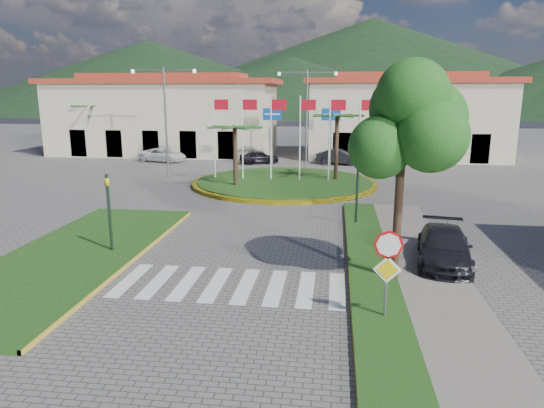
# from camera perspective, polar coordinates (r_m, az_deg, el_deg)

# --- Properties ---
(ground) EXTENTS (160.00, 160.00, 0.00)m
(ground) POSITION_cam_1_polar(r_m,az_deg,el_deg) (12.87, -9.24, -16.17)
(ground) COLOR slate
(ground) RESTS_ON ground
(sidewalk_right) EXTENTS (4.00, 28.00, 0.15)m
(sidewalk_right) POSITION_cam_1_polar(r_m,az_deg,el_deg) (14.38, 17.55, -13.01)
(sidewalk_right) COLOR gray
(sidewalk_right) RESTS_ON ground
(verge_right) EXTENTS (1.60, 28.00, 0.18)m
(verge_right) POSITION_cam_1_polar(r_m,az_deg,el_deg) (14.21, 12.66, -12.96)
(verge_right) COLOR #1C4112
(verge_right) RESTS_ON ground
(median_left) EXTENTS (5.00, 14.00, 0.18)m
(median_left) POSITION_cam_1_polar(r_m,az_deg,el_deg) (20.38, -22.17, -5.53)
(median_left) COLOR #1C4112
(median_left) RESTS_ON ground
(crosswalk) EXTENTS (8.00, 3.00, 0.01)m
(crosswalk) POSITION_cam_1_polar(r_m,az_deg,el_deg) (16.35, -5.22, -9.44)
(crosswalk) COLOR silver
(crosswalk) RESTS_ON ground
(roundabout_island) EXTENTS (12.70, 12.70, 6.00)m
(roundabout_island) POSITION_cam_1_polar(r_m,az_deg,el_deg) (33.46, 1.47, 2.58)
(roundabout_island) COLOR yellow
(roundabout_island) RESTS_ON ground
(stop_sign) EXTENTS (0.80, 0.11, 2.65)m
(stop_sign) POSITION_cam_1_polar(r_m,az_deg,el_deg) (13.53, 13.46, -6.54)
(stop_sign) COLOR slate
(stop_sign) RESTS_ON ground
(deciduous_tree) EXTENTS (3.60, 3.60, 6.80)m
(deciduous_tree) POSITION_cam_1_polar(r_m,az_deg,el_deg) (15.90, 15.17, 8.75)
(deciduous_tree) COLOR black
(deciduous_tree) RESTS_ON ground
(traffic_light_left) EXTENTS (0.15, 0.18, 3.20)m
(traffic_light_left) POSITION_cam_1_polar(r_m,az_deg,el_deg) (19.73, -18.63, -0.25)
(traffic_light_left) COLOR black
(traffic_light_left) RESTS_ON ground
(traffic_light_right) EXTENTS (0.15, 0.18, 3.20)m
(traffic_light_right) POSITION_cam_1_polar(r_m,az_deg,el_deg) (23.16, 10.02, 2.13)
(traffic_light_right) COLOR black
(traffic_light_right) RESTS_ON ground
(traffic_light_far) EXTENTS (0.18, 0.15, 3.20)m
(traffic_light_far) POSITION_cam_1_polar(r_m,az_deg,el_deg) (37.26, 14.53, 5.99)
(traffic_light_far) COLOR black
(traffic_light_far) RESTS_ON ground
(direction_sign_west) EXTENTS (1.60, 0.14, 5.20)m
(direction_sign_west) POSITION_cam_1_polar(r_m,az_deg,el_deg) (42.13, 0.03, 9.34)
(direction_sign_west) COLOR slate
(direction_sign_west) RESTS_ON ground
(direction_sign_east) EXTENTS (1.60, 0.14, 5.20)m
(direction_sign_east) POSITION_cam_1_polar(r_m,az_deg,el_deg) (41.79, 6.94, 9.22)
(direction_sign_east) COLOR slate
(direction_sign_east) RESTS_ON ground
(street_lamp_centre) EXTENTS (4.80, 0.16, 8.00)m
(street_lamp_centre) POSITION_cam_1_polar(r_m,az_deg,el_deg) (40.83, 4.10, 10.55)
(street_lamp_centre) COLOR slate
(street_lamp_centre) RESTS_ON ground
(street_lamp_west) EXTENTS (4.80, 0.16, 8.00)m
(street_lamp_west) POSITION_cam_1_polar(r_m,az_deg,el_deg) (36.91, -12.42, 10.03)
(street_lamp_west) COLOR slate
(street_lamp_west) RESTS_ON ground
(building_left) EXTENTS (23.32, 9.54, 8.05)m
(building_left) POSITION_cam_1_polar(r_m,az_deg,el_deg) (51.79, -12.43, 10.15)
(building_left) COLOR beige
(building_left) RESTS_ON ground
(building_right) EXTENTS (19.08, 9.54, 8.05)m
(building_right) POSITION_cam_1_polar(r_m,az_deg,el_deg) (49.23, 15.34, 9.86)
(building_right) COLOR beige
(building_right) RESTS_ON ground
(hill_far_west) EXTENTS (140.00, 140.00, 22.00)m
(hill_far_west) POSITION_cam_1_polar(r_m,az_deg,el_deg) (161.71, -14.22, 14.34)
(hill_far_west) COLOR black
(hill_far_west) RESTS_ON ground
(hill_far_mid) EXTENTS (180.00, 180.00, 30.00)m
(hill_far_mid) POSITION_cam_1_polar(r_m,az_deg,el_deg) (171.35, 11.72, 15.70)
(hill_far_mid) COLOR black
(hill_far_mid) RESTS_ON ground
(hill_near_back) EXTENTS (110.00, 110.00, 16.00)m
(hill_near_back) POSITION_cam_1_polar(r_m,az_deg,el_deg) (141.37, 2.02, 13.74)
(hill_near_back) COLOR black
(hill_near_back) RESTS_ON ground
(white_van) EXTENTS (4.76, 3.03, 1.22)m
(white_van) POSITION_cam_1_polar(r_m,az_deg,el_deg) (45.78, -12.75, 5.65)
(white_van) COLOR silver
(white_van) RESTS_ON ground
(car_dark_a) EXTENTS (3.75, 2.64, 1.18)m
(car_dark_a) POSITION_cam_1_polar(r_m,az_deg,el_deg) (43.43, -1.52, 5.56)
(car_dark_a) COLOR black
(car_dark_a) RESTS_ON ground
(car_dark_b) EXTENTS (4.19, 2.08, 1.32)m
(car_dark_b) POSITION_cam_1_polar(r_m,az_deg,el_deg) (43.27, 7.95, 5.50)
(car_dark_b) COLOR black
(car_dark_b) RESTS_ON ground
(car_side_right) EXTENTS (2.54, 4.80, 1.32)m
(car_side_right) POSITION_cam_1_polar(r_m,az_deg,el_deg) (19.03, 19.58, -4.79)
(car_side_right) COLOR black
(car_side_right) RESTS_ON ground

